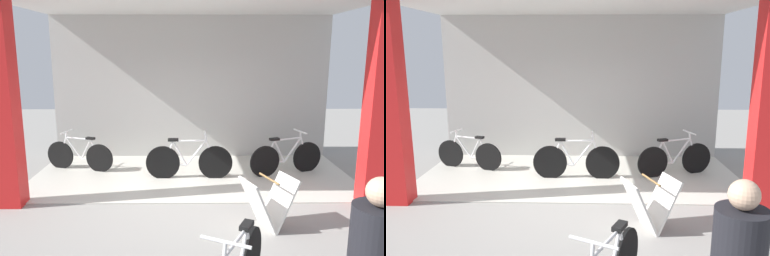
# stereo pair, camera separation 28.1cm
# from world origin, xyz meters

# --- Properties ---
(ground_plane) EXTENTS (20.81, 20.81, 0.00)m
(ground_plane) POSITION_xyz_m (0.00, 0.00, 0.00)
(ground_plane) COLOR gray
(ground_plane) RESTS_ON ground
(shop_facade) EXTENTS (6.61, 3.25, 4.22)m
(shop_facade) POSITION_xyz_m (0.00, 1.55, 2.26)
(shop_facade) COLOR beige
(shop_facade) RESTS_ON ground
(bicycle_inside_0) EXTENTS (1.72, 0.47, 0.94)m
(bicycle_inside_0) POSITION_xyz_m (-0.06, 1.26, 0.38)
(bicycle_inside_0) COLOR black
(bicycle_inside_0) RESTS_ON ground
(bicycle_inside_1) EXTENTS (1.49, 0.51, 0.85)m
(bicycle_inside_1) POSITION_xyz_m (-2.38, 1.83, 0.34)
(bicycle_inside_1) COLOR black
(bicycle_inside_1) RESTS_ON ground
(bicycle_inside_2) EXTENTS (1.58, 0.59, 0.91)m
(bicycle_inside_2) POSITION_xyz_m (1.94, 1.51, 0.36)
(bicycle_inside_2) COLOR black
(bicycle_inside_2) RESTS_ON ground
(sandwich_board_sign) EXTENTS (0.85, 0.72, 0.77)m
(sandwich_board_sign) POSITION_xyz_m (1.08, -0.87, 0.38)
(sandwich_board_sign) COLOR silver
(sandwich_board_sign) RESTS_ON ground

